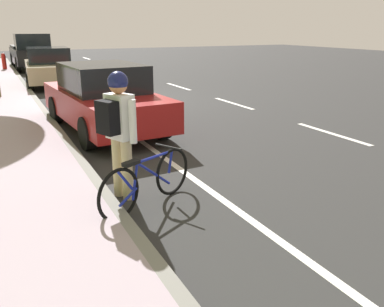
{
  "coord_description": "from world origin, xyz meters",
  "views": [
    {
      "loc": [
        3.51,
        12.63,
        2.32
      ],
      "look_at": [
        1.62,
        8.81,
        0.98
      ],
      "focal_mm": 37.87,
      "sensor_mm": 36.0,
      "label": 1
    }
  ],
  "objects_px": {
    "parked_pickup_black_nearest": "(32,53)",
    "cyclist_with_backpack": "(118,123)",
    "bicycle_at_curb": "(147,181)",
    "parked_sedan_tan_second": "(49,67)",
    "fire_hydrant": "(4,61)",
    "parked_sedan_red_mid": "(104,98)"
  },
  "relations": [
    {
      "from": "cyclist_with_backpack",
      "to": "fire_hydrant",
      "type": "bearing_deg",
      "value": -87.98
    },
    {
      "from": "parked_pickup_black_nearest",
      "to": "cyclist_with_backpack",
      "type": "relative_size",
      "value": 3.01
    },
    {
      "from": "parked_sedan_red_mid",
      "to": "fire_hydrant",
      "type": "relative_size",
      "value": 5.37
    },
    {
      "from": "parked_sedan_tan_second",
      "to": "fire_hydrant",
      "type": "distance_m",
      "value": 6.82
    },
    {
      "from": "bicycle_at_curb",
      "to": "parked_sedan_tan_second",
      "type": "bearing_deg",
      "value": -92.39
    },
    {
      "from": "parked_sedan_tan_second",
      "to": "parked_sedan_red_mid",
      "type": "relative_size",
      "value": 1.0
    },
    {
      "from": "parked_sedan_tan_second",
      "to": "parked_sedan_red_mid",
      "type": "height_order",
      "value": "same"
    },
    {
      "from": "parked_sedan_tan_second",
      "to": "fire_hydrant",
      "type": "bearing_deg",
      "value": -77.89
    },
    {
      "from": "bicycle_at_curb",
      "to": "cyclist_with_backpack",
      "type": "relative_size",
      "value": 0.88
    },
    {
      "from": "parked_pickup_black_nearest",
      "to": "cyclist_with_backpack",
      "type": "bearing_deg",
      "value": 87.6
    },
    {
      "from": "parked_sedan_tan_second",
      "to": "bicycle_at_curb",
      "type": "relative_size",
      "value": 2.89
    },
    {
      "from": "parked_sedan_red_mid",
      "to": "fire_hydrant",
      "type": "height_order",
      "value": "parked_sedan_red_mid"
    },
    {
      "from": "parked_sedan_tan_second",
      "to": "bicycle_at_curb",
      "type": "height_order",
      "value": "parked_sedan_tan_second"
    },
    {
      "from": "parked_sedan_tan_second",
      "to": "parked_sedan_red_mid",
      "type": "distance_m",
      "value": 8.47
    },
    {
      "from": "parked_pickup_black_nearest",
      "to": "cyclist_with_backpack",
      "type": "height_order",
      "value": "parked_pickup_black_nearest"
    },
    {
      "from": "parked_sedan_red_mid",
      "to": "bicycle_at_curb",
      "type": "bearing_deg",
      "value": 82.38
    },
    {
      "from": "parked_pickup_black_nearest",
      "to": "cyclist_with_backpack",
      "type": "distance_m",
      "value": 19.79
    },
    {
      "from": "parked_sedan_tan_second",
      "to": "fire_hydrant",
      "type": "relative_size",
      "value": 5.36
    },
    {
      "from": "cyclist_with_backpack",
      "to": "parked_pickup_black_nearest",
      "type": "bearing_deg",
      "value": -92.4
    },
    {
      "from": "cyclist_with_backpack",
      "to": "parked_sedan_red_mid",
      "type": "bearing_deg",
      "value": -101.56
    },
    {
      "from": "parked_sedan_tan_second",
      "to": "cyclist_with_backpack",
      "type": "xyz_separation_m",
      "value": [
        0.76,
        12.44,
        0.33
      ]
    },
    {
      "from": "bicycle_at_curb",
      "to": "cyclist_with_backpack",
      "type": "height_order",
      "value": "cyclist_with_backpack"
    }
  ]
}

